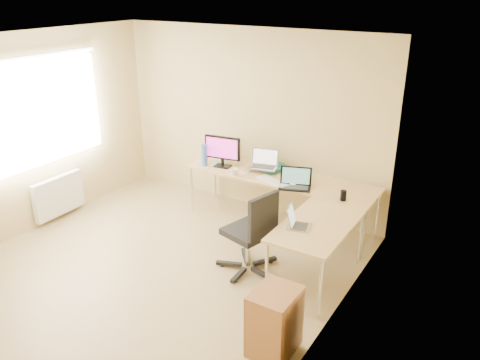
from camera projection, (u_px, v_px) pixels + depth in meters
The scene contains 25 objects.
floor at pixel (151, 272), 5.67m from camera, with size 4.50×4.50×0.00m, color tan.
ceiling at pixel (132, 43), 4.67m from camera, with size 4.50×4.50×0.00m, color white.
wall_back at pixel (249, 121), 6.94m from camera, with size 4.50×4.50×0.00m, color tan.
wall_left at pixel (19, 138), 6.19m from camera, with size 4.50×4.50×0.00m, color tan.
wall_right at pixel (327, 215), 4.15m from camera, with size 4.50×4.50×0.00m, color tan.
desk_main at pixel (279, 201), 6.63m from camera, with size 2.65×0.70×0.73m, color tan.
desk_return at pixel (316, 252), 5.37m from camera, with size 0.70×1.30×0.73m, color tan.
monitor at pixel (222, 152), 6.74m from camera, with size 0.52×0.17×0.45m, color black.
book_stack at pixel (275, 168), 6.70m from camera, with size 0.25×0.34×0.06m, color #1E7265.
laptop_center at pixel (263, 159), 6.58m from camera, with size 0.38×0.29×0.25m, color #9F9DB0.
laptop_black at pixel (295, 179), 6.08m from camera, with size 0.40×0.29×0.25m, color black.
keyboard at pixel (273, 181), 6.29m from camera, with size 0.48×0.13×0.02m, color silver.
mouse at pixel (292, 184), 6.20m from camera, with size 0.11×0.07×0.04m, color white.
mug at pixel (234, 172), 6.51m from camera, with size 0.10×0.10×0.10m, color white.
cd_stack at pixel (247, 170), 6.65m from camera, with size 0.11×0.11×0.03m, color silver.
water_bottle at pixel (204, 155), 6.80m from camera, with size 0.09×0.09×0.31m, color #4472BD.
papers at pixel (219, 164), 6.93m from camera, with size 0.20×0.28×0.01m, color beige.
white_box at pixel (218, 155), 7.17m from camera, with size 0.20×0.15×0.07m, color white.
desk_fan at pixel (219, 147), 7.14m from camera, with size 0.24×0.24×0.31m, color white.
black_cup at pixel (343, 196), 5.76m from camera, with size 0.07×0.07×0.13m, color black.
laptop_return at pixel (300, 219), 5.11m from camera, with size 0.23×0.29×0.19m, color #A9A9AB.
office_chair at pixel (248, 231), 5.55m from camera, with size 0.62×0.62×1.03m, color black.
cabinet at pixel (274, 322), 4.29m from camera, with size 0.37×0.45×0.63m, color #A04C26.
radiator at pixel (59, 196), 6.83m from camera, with size 0.09×0.80×0.55m, color white.
window at pixel (45, 112), 6.38m from camera, with size 0.10×1.80×1.40m, color white.
Camera 1 is at (3.42, -3.56, 3.16)m, focal length 36.24 mm.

